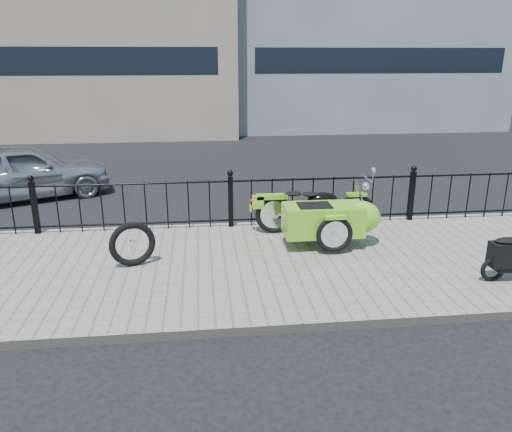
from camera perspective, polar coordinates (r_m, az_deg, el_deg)
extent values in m
plane|color=black|center=(8.25, -2.28, -4.87)|extent=(120.00, 120.00, 0.00)
cube|color=gray|center=(7.77, -2.01, -5.88)|extent=(30.00, 3.80, 0.12)
cube|color=gray|center=(9.57, -2.92, -1.23)|extent=(30.00, 0.10, 0.12)
cylinder|color=black|center=(9.18, -2.96, 3.99)|extent=(14.00, 0.04, 0.04)
cylinder|color=black|center=(9.38, -2.89, -0.46)|extent=(14.00, 0.04, 0.04)
cube|color=black|center=(9.73, -23.97, 0.86)|extent=(0.09, 0.09, 0.96)
sphere|color=black|center=(9.60, -24.37, 3.94)|extent=(0.11, 0.11, 0.11)
cube|color=black|center=(9.28, -2.92, 1.65)|extent=(0.09, 0.09, 0.96)
sphere|color=black|center=(9.14, -2.97, 4.90)|extent=(0.11, 0.11, 0.11)
cube|color=black|center=(10.10, 17.32, 2.20)|extent=(0.09, 0.09, 0.96)
sphere|color=black|center=(9.98, 17.61, 5.18)|extent=(0.11, 0.11, 0.11)
cube|color=black|center=(20.36, -22.97, 15.99)|extent=(12.50, 0.06, 1.00)
cube|color=black|center=(21.95, 14.24, 16.85)|extent=(10.50, 0.06, 1.00)
torus|color=black|center=(9.29, 11.31, 0.47)|extent=(0.69, 0.09, 0.69)
torus|color=black|center=(8.96, 2.12, 0.16)|extent=(0.69, 0.09, 0.69)
torus|color=black|center=(8.06, 8.96, -2.10)|extent=(0.60, 0.08, 0.60)
cube|color=gray|center=(9.09, 6.80, 0.44)|extent=(0.34, 0.22, 0.24)
cylinder|color=black|center=(9.11, 6.79, 0.02)|extent=(1.40, 0.04, 0.04)
ellipsoid|color=black|center=(9.05, 7.60, 1.91)|extent=(0.54, 0.29, 0.26)
cylinder|color=silver|center=(9.18, 12.62, 4.20)|extent=(0.03, 0.56, 0.03)
cylinder|color=silver|center=(9.22, 11.78, 2.32)|extent=(0.25, 0.04, 0.59)
sphere|color=silver|center=(9.21, 12.44, 3.35)|extent=(0.15, 0.15, 0.15)
cube|color=#73C422|center=(9.20, 11.43, 2.43)|extent=(0.36, 0.12, 0.06)
cube|color=#73C422|center=(8.85, 1.82, 2.24)|extent=(0.55, 0.16, 0.08)
ellipsoid|color=black|center=(8.97, 6.26, 2.49)|extent=(0.31, 0.22, 0.08)
ellipsoid|color=black|center=(8.90, 4.25, 2.56)|extent=(0.31, 0.22, 0.08)
sphere|color=red|center=(8.83, -0.43, 1.80)|extent=(0.07, 0.07, 0.07)
cube|color=yellow|center=(8.97, -0.62, 0.87)|extent=(0.02, 0.14, 0.10)
cube|color=#73C422|center=(8.35, 7.64, -0.42)|extent=(1.30, 0.62, 0.50)
ellipsoid|color=#73C422|center=(8.52, 11.90, -0.10)|extent=(0.65, 0.60, 0.54)
cube|color=black|center=(8.25, 6.70, 1.06)|extent=(0.55, 0.43, 0.06)
cube|color=#73C422|center=(7.97, 9.06, -0.14)|extent=(0.34, 0.11, 0.06)
torus|color=black|center=(7.86, 25.45, -5.51)|extent=(0.37, 0.06, 0.37)
cube|color=black|center=(7.87, 26.76, -3.93)|extent=(0.49, 0.23, 0.36)
ellipsoid|color=black|center=(7.81, 26.97, -2.53)|extent=(0.42, 0.21, 0.08)
torus|color=black|center=(7.77, -13.94, -3.14)|extent=(0.70, 0.31, 0.70)
imported|color=#A5A8AC|center=(12.70, -25.13, 4.63)|extent=(4.11, 2.99, 1.30)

